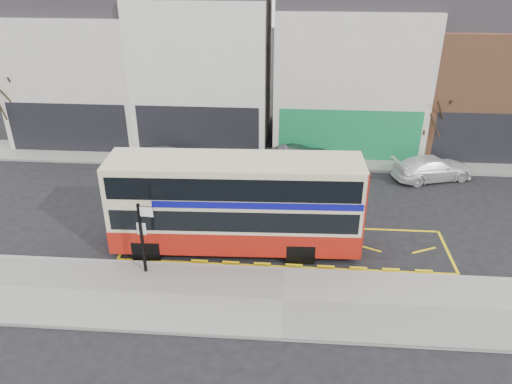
# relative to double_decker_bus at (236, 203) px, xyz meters

# --- Properties ---
(ground) EXTENTS (120.00, 120.00, 0.00)m
(ground) POSITION_rel_double_decker_bus_xyz_m (2.08, -1.23, -2.18)
(ground) COLOR black
(ground) RESTS_ON ground
(pavement) EXTENTS (40.00, 4.00, 0.15)m
(pavement) POSITION_rel_double_decker_bus_xyz_m (2.08, -3.53, -2.11)
(pavement) COLOR gray
(pavement) RESTS_ON ground
(kerb) EXTENTS (40.00, 0.15, 0.15)m
(kerb) POSITION_rel_double_decker_bus_xyz_m (2.08, -1.60, -2.11)
(kerb) COLOR gray
(kerb) RESTS_ON ground
(far_pavement) EXTENTS (50.00, 3.00, 0.15)m
(far_pavement) POSITION_rel_double_decker_bus_xyz_m (2.08, 9.77, -2.11)
(far_pavement) COLOR gray
(far_pavement) RESTS_ON ground
(road_markings) EXTENTS (14.00, 3.40, 0.01)m
(road_markings) POSITION_rel_double_decker_bus_xyz_m (2.08, 0.37, -2.18)
(road_markings) COLOR yellow
(road_markings) RESTS_ON ground
(terrace_far_left) EXTENTS (8.00, 8.01, 10.80)m
(terrace_far_left) POSITION_rel_double_decker_bus_xyz_m (-11.42, 13.76, 2.64)
(terrace_far_left) COLOR beige
(terrace_far_left) RESTS_ON ground
(terrace_left) EXTENTS (8.00, 8.01, 11.80)m
(terrace_left) POSITION_rel_double_decker_bus_xyz_m (-3.42, 13.76, 3.14)
(terrace_left) COLOR silver
(terrace_left) RESTS_ON ground
(terrace_green_shop) EXTENTS (9.00, 8.01, 11.30)m
(terrace_green_shop) POSITION_rel_double_decker_bus_xyz_m (5.58, 13.76, 2.89)
(terrace_green_shop) COLOR beige
(terrace_green_shop) RESTS_ON ground
(terrace_right) EXTENTS (9.00, 8.01, 10.30)m
(terrace_right) POSITION_rel_double_decker_bus_xyz_m (14.58, 13.76, 2.39)
(terrace_right) COLOR #955C3B
(terrace_right) RESTS_ON ground
(double_decker_bus) EXTENTS (10.47, 2.77, 4.15)m
(double_decker_bus) POSITION_rel_double_decker_bus_xyz_m (0.00, 0.00, 0.00)
(double_decker_bus) COLOR beige
(double_decker_bus) RESTS_ON ground
(bus_stop_post) EXTENTS (0.76, 0.14, 3.06)m
(bus_stop_post) POSITION_rel_double_decker_bus_xyz_m (-3.38, -2.19, -0.20)
(bus_stop_post) COLOR black
(bus_stop_post) RESTS_ON pavement
(car_silver) EXTENTS (4.25, 2.82, 1.34)m
(car_silver) POSITION_rel_double_decker_bus_xyz_m (-5.00, 8.07, -1.51)
(car_silver) COLOR silver
(car_silver) RESTS_ON ground
(car_grey) EXTENTS (4.44, 2.73, 1.38)m
(car_grey) POSITION_rel_double_decker_bus_xyz_m (2.64, 8.36, -1.49)
(car_grey) COLOR #414449
(car_grey) RESTS_ON ground
(car_white) EXTENTS (4.81, 3.07, 1.30)m
(car_white) POSITION_rel_double_decker_bus_xyz_m (10.05, 7.70, -1.53)
(car_white) COLOR white
(car_white) RESTS_ON ground
(street_tree_left) EXTENTS (2.82, 2.82, 6.08)m
(street_tree_left) POSITION_rel_double_decker_bus_xyz_m (-15.18, 10.34, 1.97)
(street_tree_left) COLOR #2F2215
(street_tree_left) RESTS_ON ground
(street_tree_right) EXTENTS (2.34, 2.34, 5.05)m
(street_tree_right) POSITION_rel_double_decker_bus_xyz_m (10.44, 10.26, 1.26)
(street_tree_right) COLOR #2F2215
(street_tree_right) RESTS_ON ground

